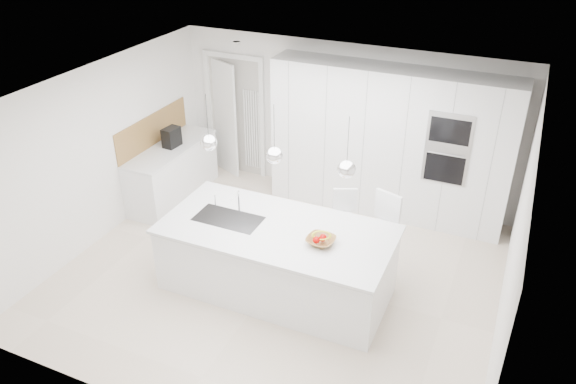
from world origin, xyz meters
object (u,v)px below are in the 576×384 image
at_px(bar_stool_right, 382,239).
at_px(fruit_bowl, 321,241).
at_px(island_base, 276,262).
at_px(espresso_machine, 172,137).
at_px(bar_stool_left, 341,226).

bearing_deg(bar_stool_right, fruit_bowl, -103.79).
bearing_deg(bar_stool_right, island_base, -126.50).
height_order(island_base, bar_stool_right, bar_stool_right).
bearing_deg(fruit_bowl, bar_stool_right, 57.62).
distance_m(island_base, espresso_machine, 3.03).
relative_size(island_base, fruit_bowl, 8.44).
bearing_deg(island_base, fruit_bowl, -4.30).
bearing_deg(espresso_machine, island_base, -26.44).
height_order(espresso_machine, bar_stool_left, espresso_machine).
xyz_separation_m(island_base, bar_stool_right, (1.13, 0.79, 0.16)).
distance_m(island_base, bar_stool_right, 1.39).
relative_size(island_base, bar_stool_right, 2.37).
distance_m(espresso_machine, bar_stool_right, 3.77).
bearing_deg(bar_stool_left, bar_stool_right, -40.93).
relative_size(fruit_bowl, bar_stool_right, 0.28).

